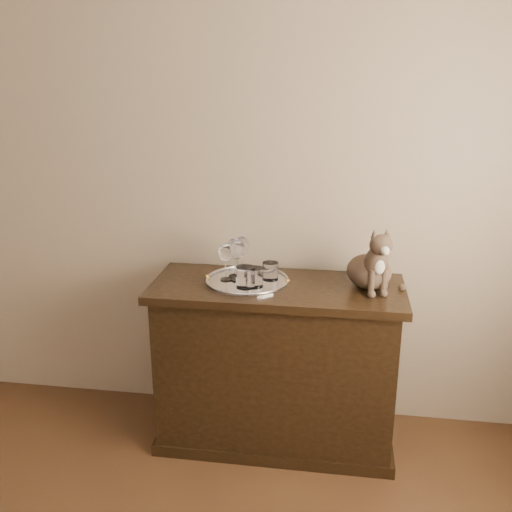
{
  "coord_description": "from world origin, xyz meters",
  "views": [
    {
      "loc": [
        0.88,
        -0.57,
        1.81
      ],
      "look_at": [
        0.5,
        1.95,
        0.99
      ],
      "focal_mm": 40.0,
      "sensor_mm": 36.0,
      "label": 1
    }
  ],
  "objects": [
    {
      "name": "wall_back",
      "position": [
        0.0,
        2.25,
        1.35
      ],
      "size": [
        4.0,
        0.1,
        2.7
      ],
      "primitive_type": "cube",
      "color": "tan",
      "rests_on": "ground"
    },
    {
      "name": "sideboard",
      "position": [
        0.6,
        1.94,
        0.42
      ],
      "size": [
        1.2,
        0.5,
        0.85
      ],
      "primitive_type": null,
      "color": "black",
      "rests_on": "ground"
    },
    {
      "name": "tray",
      "position": [
        0.45,
        1.96,
        0.85
      ],
      "size": [
        0.4,
        0.4,
        0.01
      ],
      "primitive_type": "cylinder",
      "color": "silver",
      "rests_on": "sideboard"
    },
    {
      "name": "wine_glass_a",
      "position": [
        0.38,
        2.0,
        0.96
      ],
      "size": [
        0.07,
        0.07,
        0.2
      ],
      "primitive_type": null,
      "color": "silver",
      "rests_on": "tray"
    },
    {
      "name": "wine_glass_b",
      "position": [
        0.41,
        2.06,
        0.95
      ],
      "size": [
        0.07,
        0.07,
        0.19
      ],
      "primitive_type": null,
      "color": "silver",
      "rests_on": "tray"
    },
    {
      "name": "wine_glass_c",
      "position": [
        0.35,
        1.95,
        0.95
      ],
      "size": [
        0.07,
        0.07,
        0.18
      ],
      "primitive_type": null,
      "color": "silver",
      "rests_on": "tray"
    },
    {
      "name": "wine_glass_d",
      "position": [
        0.4,
        1.96,
        0.96
      ],
      "size": [
        0.08,
        0.08,
        0.2
      ],
      "primitive_type": null,
      "color": "white",
      "rests_on": "tray"
    },
    {
      "name": "tumbler_a",
      "position": [
        0.5,
        1.88,
        0.9
      ],
      "size": [
        0.08,
        0.08,
        0.09
      ],
      "primitive_type": "cylinder",
      "color": "white",
      "rests_on": "tray"
    },
    {
      "name": "tumbler_b",
      "position": [
        0.46,
        1.87,
        0.91
      ],
      "size": [
        0.09,
        0.09,
        0.1
      ],
      "primitive_type": "cylinder",
      "color": "silver",
      "rests_on": "tray"
    },
    {
      "name": "tumbler_c",
      "position": [
        0.56,
        1.99,
        0.9
      ],
      "size": [
        0.08,
        0.08,
        0.09
      ],
      "primitive_type": "cylinder",
      "color": "silver",
      "rests_on": "tray"
    },
    {
      "name": "cat",
      "position": [
        1.02,
        1.98,
        1.01
      ],
      "size": [
        0.39,
        0.37,
        0.31
      ],
      "primitive_type": null,
      "rotation": [
        0.0,
        0.0,
        0.33
      ],
      "color": "brown",
      "rests_on": "sideboard"
    }
  ]
}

